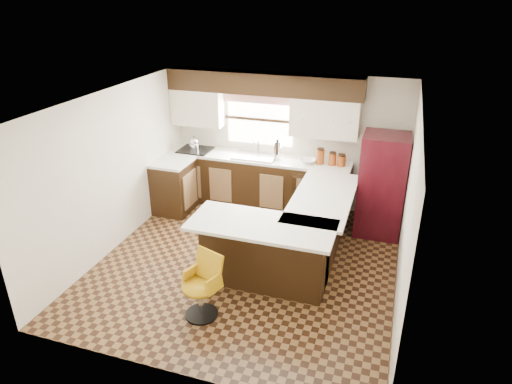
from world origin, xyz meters
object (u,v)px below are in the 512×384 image
(peninsula_return, at_px, (265,253))
(refrigerator, at_px, (382,185))
(bar_chair, at_px, (200,287))
(peninsula_long, at_px, (318,226))

(peninsula_return, bearing_deg, refrigerator, 54.87)
(bar_chair, bearing_deg, peninsula_long, 80.93)
(bar_chair, bearing_deg, refrigerator, 76.59)
(refrigerator, bearing_deg, peninsula_long, -131.18)
(peninsula_long, bearing_deg, bar_chair, -119.31)
(refrigerator, height_order, bar_chair, refrigerator)
(peninsula_long, xyz_separation_m, bar_chair, (-1.06, -1.89, -0.03))
(peninsula_long, relative_size, bar_chair, 2.35)
(peninsula_return, height_order, bar_chair, peninsula_return)
(refrigerator, distance_m, bar_chair, 3.43)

